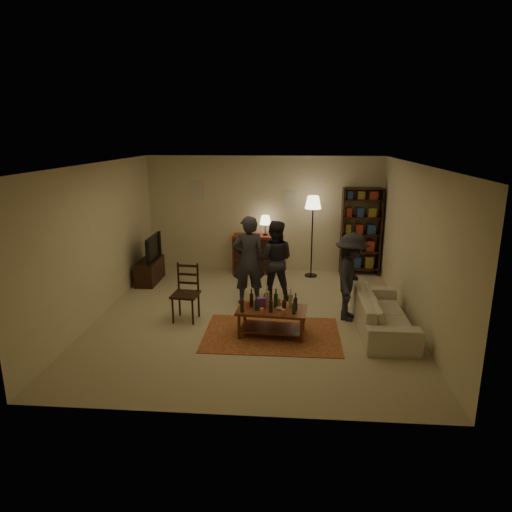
# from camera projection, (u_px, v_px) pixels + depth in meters

# --- Properties ---
(floor) EXTENTS (6.00, 6.00, 0.00)m
(floor) POSITION_uv_depth(u_px,v_px,m) (253.00, 316.00, 8.22)
(floor) COLOR #C6B793
(floor) RESTS_ON ground
(room_shell) EXTENTS (6.00, 6.00, 6.00)m
(room_shell) POSITION_uv_depth(u_px,v_px,m) (236.00, 194.00, 10.67)
(room_shell) COLOR beige
(room_shell) RESTS_ON ground
(rug) EXTENTS (2.20, 1.50, 0.01)m
(rug) POSITION_uv_depth(u_px,v_px,m) (272.00, 334.00, 7.46)
(rug) COLOR maroon
(rug) RESTS_ON ground
(coffee_table) EXTENTS (1.16, 0.70, 0.79)m
(coffee_table) POSITION_uv_depth(u_px,v_px,m) (271.00, 312.00, 7.36)
(coffee_table) COLOR brown
(coffee_table) RESTS_ON ground
(dining_chair) EXTENTS (0.48, 0.48, 1.02)m
(dining_chair) POSITION_uv_depth(u_px,v_px,m) (186.00, 290.00, 7.98)
(dining_chair) COLOR black
(dining_chair) RESTS_ON ground
(tv_stand) EXTENTS (0.40, 1.00, 1.06)m
(tv_stand) POSITION_uv_depth(u_px,v_px,m) (150.00, 265.00, 10.04)
(tv_stand) COLOR black
(tv_stand) RESTS_ON ground
(dresser) EXTENTS (1.00, 0.50, 1.36)m
(dresser) POSITION_uv_depth(u_px,v_px,m) (255.00, 253.00, 10.72)
(dresser) COLOR maroon
(dresser) RESTS_ON ground
(bookshelf) EXTENTS (0.90, 0.34, 2.02)m
(bookshelf) POSITION_uv_depth(u_px,v_px,m) (361.00, 231.00, 10.46)
(bookshelf) COLOR black
(bookshelf) RESTS_ON ground
(floor_lamp) EXTENTS (0.36, 0.36, 1.85)m
(floor_lamp) POSITION_uv_depth(u_px,v_px,m) (313.00, 208.00, 10.13)
(floor_lamp) COLOR black
(floor_lamp) RESTS_ON ground
(sofa) EXTENTS (0.81, 2.08, 0.61)m
(sofa) POSITION_uv_depth(u_px,v_px,m) (383.00, 312.00, 7.59)
(sofa) COLOR beige
(sofa) RESTS_ON ground
(person_left) EXTENTS (0.70, 0.55, 1.72)m
(person_left) POSITION_uv_depth(u_px,v_px,m) (248.00, 260.00, 8.65)
(person_left) COLOR #2A2931
(person_left) RESTS_ON ground
(person_right) EXTENTS (0.81, 0.65, 1.57)m
(person_right) POSITION_uv_depth(u_px,v_px,m) (275.00, 260.00, 8.94)
(person_right) COLOR #24232A
(person_right) RESTS_ON ground
(person_by_sofa) EXTENTS (0.82, 1.12, 1.55)m
(person_by_sofa) POSITION_uv_depth(u_px,v_px,m) (351.00, 277.00, 7.92)
(person_by_sofa) COLOR #23232A
(person_by_sofa) RESTS_ON ground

